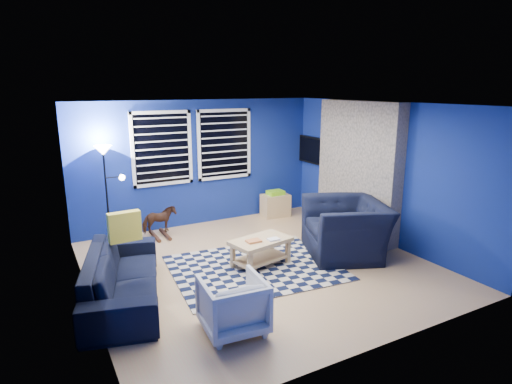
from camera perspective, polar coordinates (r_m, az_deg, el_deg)
floor at (r=6.83m, az=0.46°, el=-9.82°), size 5.00×5.00×0.00m
ceiling at (r=6.26m, az=0.50°, el=11.62°), size 5.00×5.00×0.00m
wall_back at (r=8.66m, az=-7.59°, el=3.82°), size 5.00×0.00×5.00m
wall_left at (r=5.70m, az=-22.11°, el=-2.42°), size 0.00×5.00×5.00m
wall_right at (r=7.93m, az=16.51°, el=2.43°), size 0.00×5.00×5.00m
fireplace at (r=8.19m, az=13.32°, el=2.61°), size 0.65×2.00×2.50m
window_left at (r=8.33m, az=-12.41°, el=5.66°), size 1.17×0.06×1.42m
window_right at (r=8.78m, az=-4.20°, el=6.36°), size 1.17×0.06×1.42m
tv at (r=9.36m, az=7.68°, el=5.51°), size 0.07×1.00×0.58m
rug at (r=6.75m, az=-0.17°, el=-10.04°), size 2.68×2.23×0.02m
sofa at (r=5.98m, az=-17.35°, el=-10.65°), size 2.40×1.42×0.66m
armchair_big at (r=7.30m, az=11.90°, el=-4.75°), size 1.74×1.64×0.90m
armchair_bent at (r=5.06m, az=-3.12°, el=-14.76°), size 0.76×0.78×0.65m
rocking_horse at (r=8.17m, az=-12.78°, el=-3.68°), size 0.31×0.62×0.52m
coffee_table at (r=6.72m, az=0.64°, el=-7.30°), size 1.02×0.71×0.46m
cabinet at (r=9.28m, az=2.60°, el=-1.71°), size 0.60×0.43×0.57m
floor_lamp at (r=7.92m, az=-19.45°, el=3.56°), size 0.48×0.29×1.75m
throw_pillow at (r=6.20m, az=-17.12°, el=-4.44°), size 0.45×0.15×0.42m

